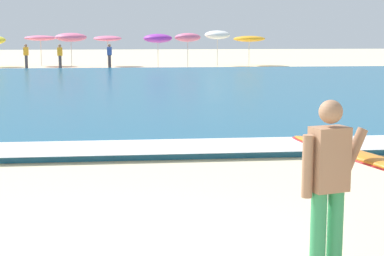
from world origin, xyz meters
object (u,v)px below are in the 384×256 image
object	(u,v)px
beachgoer_near_row_left	(60,56)
beachgoer_near_row_mid	(26,55)
beach_umbrella_3	(71,37)
beach_umbrella_8	(249,39)
beach_umbrella_4	(108,38)
beach_umbrella_7	(217,35)
beach_umbrella_6	(188,37)
beach_umbrella_2	(41,38)
surfer_with_board	(352,172)
beach_umbrella_5	(158,38)
beachgoer_near_row_right	(109,55)

from	to	relation	value
beachgoer_near_row_left	beachgoer_near_row_mid	distance (m)	2.42
beach_umbrella_3	beach_umbrella_8	bearing A→B (deg)	6.76
beach_umbrella_8	beach_umbrella_4	bearing A→B (deg)	178.01
beach_umbrella_7	beachgoer_near_row_mid	bearing A→B (deg)	-174.51
beach_umbrella_6	beach_umbrella_8	world-z (taller)	beach_umbrella_6
beach_umbrella_2	beach_umbrella_6	world-z (taller)	beach_umbrella_6
beach_umbrella_6	beachgoer_near_row_mid	size ratio (longest dim) A/B	1.49
surfer_with_board	beach_umbrella_8	bearing A→B (deg)	79.96
beach_umbrella_2	beach_umbrella_5	xyz separation A→B (m)	(8.08, -2.70, -0.00)
beach_umbrella_4	beachgoer_near_row_mid	distance (m)	5.83
beach_umbrella_6	beachgoer_near_row_left	distance (m)	8.58
beach_umbrella_2	beach_umbrella_4	xyz separation A→B (m)	(4.67, -0.58, -0.02)
beach_umbrella_4	beach_umbrella_5	world-z (taller)	beach_umbrella_5
surfer_with_board	beach_umbrella_4	xyz separation A→B (m)	(-3.27, 38.36, 0.88)
surfer_with_board	beachgoer_near_row_right	world-z (taller)	surfer_with_board
beach_umbrella_3	beach_umbrella_5	distance (m)	5.79
beach_umbrella_3	beachgoer_near_row_right	bearing A→B (deg)	-14.90
beach_umbrella_5	beach_umbrella_3	bearing A→B (deg)	176.96
beachgoer_near_row_right	beachgoer_near_row_mid	bearing A→B (deg)	177.33
beach_umbrella_5	beachgoer_near_row_right	bearing A→B (deg)	-173.49
beach_umbrella_8	beachgoer_near_row_left	xyz separation A→B (m)	(-13.00, -2.71, -1.03)
beach_umbrella_4	beach_umbrella_8	xyz separation A→B (m)	(10.00, -0.35, -0.04)
beach_umbrella_2	beachgoer_near_row_right	xyz separation A→B (m)	(4.84, -3.07, -1.09)
beachgoer_near_row_mid	beachgoer_near_row_left	bearing A→B (deg)	-19.95
beach_umbrella_3	beachgoer_near_row_left	size ratio (longest dim) A/B	1.46
surfer_with_board	beach_umbrella_5	xyz separation A→B (m)	(0.13, 36.24, 0.90)
beach_umbrella_7	beach_umbrella_8	xyz separation A→B (m)	(2.38, 0.65, -0.29)
beach_umbrella_3	beachgoer_near_row_mid	size ratio (longest dim) A/B	1.46
beach_umbrella_8	beachgoer_near_row_left	bearing A→B (deg)	-168.21
beach_umbrella_2	beach_umbrella_3	size ratio (longest dim) A/B	0.97
beach_umbrella_7	beachgoer_near_row_right	bearing A→B (deg)	-168.66
surfer_with_board	beachgoer_near_row_right	size ratio (longest dim) A/B	1.87
beach_umbrella_7	beachgoer_near_row_left	world-z (taller)	beach_umbrella_7
beachgoer_near_row_mid	beachgoer_near_row_right	size ratio (longest dim) A/B	1.00
beach_umbrella_6	beachgoer_near_row_mid	distance (m)	10.77
beach_umbrella_5	beach_umbrella_6	world-z (taller)	beach_umbrella_6
beach_umbrella_2	beach_umbrella_3	bearing A→B (deg)	-46.16
beach_umbrella_2	beach_umbrella_7	bearing A→B (deg)	-7.31
beach_umbrella_2	beach_umbrella_3	distance (m)	3.32
beach_umbrella_5	beach_umbrella_6	xyz separation A→B (m)	(2.03, 0.11, 0.06)
surfer_with_board	beachgoer_near_row_left	distance (m)	35.85
beach_umbrella_7	beachgoer_near_row_right	size ratio (longest dim) A/B	1.58
beach_umbrella_3	beachgoer_near_row_mid	world-z (taller)	beach_umbrella_3
surfer_with_board	beach_umbrella_4	size ratio (longest dim) A/B	1.38
beachgoer_near_row_left	beachgoer_near_row_mid	size ratio (longest dim) A/B	1.00
beach_umbrella_4	beachgoer_near_row_mid	bearing A→B (deg)	-157.01
beach_umbrella_4	beach_umbrella_7	bearing A→B (deg)	-7.46
beach_umbrella_4	beachgoer_near_row_right	xyz separation A→B (m)	(0.17, -2.49, -1.07)
beach_umbrella_4	beach_umbrella_8	distance (m)	10.01
beachgoer_near_row_mid	beach_umbrella_2	bearing A→B (deg)	77.91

